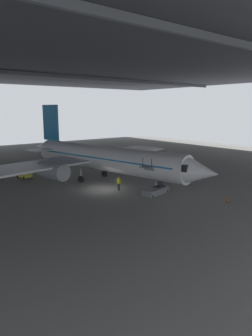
% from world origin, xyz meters
% --- Properties ---
extents(ground_plane, '(110.00, 110.00, 0.00)m').
position_xyz_m(ground_plane, '(0.00, 0.00, 0.00)').
color(ground_plane, gray).
extents(hangar_structure, '(121.00, 99.00, 17.98)m').
position_xyz_m(hangar_structure, '(-0.09, 13.76, 17.34)').
color(hangar_structure, '#4C4F54').
rests_on(hangar_structure, ground_plane).
extents(airplane_main, '(31.62, 32.29, 10.34)m').
position_xyz_m(airplane_main, '(2.27, 3.79, 3.24)').
color(airplane_main, white).
rests_on(airplane_main, ground_plane).
extents(boarding_stairs, '(4.16, 2.18, 4.42)m').
position_xyz_m(boarding_stairs, '(3.57, -5.18, 0.71)').
color(boarding_stairs, slate).
rests_on(boarding_stairs, ground_plane).
extents(crew_worker_by_stairs, '(0.33, 0.52, 1.72)m').
position_xyz_m(crew_worker_by_stairs, '(1.13, -1.45, 0.98)').
color(crew_worker_by_stairs, '#232838').
rests_on(crew_worker_by_stairs, ground_plane).
extents(traffic_cone_orange, '(0.36, 0.36, 0.60)m').
position_xyz_m(traffic_cone_orange, '(7.60, -12.27, 0.29)').
color(traffic_cone_orange, black).
rests_on(traffic_cone_orange, ground_plane).
extents(baggage_tug, '(1.69, 2.41, 0.90)m').
position_xyz_m(baggage_tug, '(-5.41, 12.26, 0.53)').
color(baggage_tug, yellow).
rests_on(baggage_tug, ground_plane).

